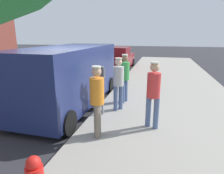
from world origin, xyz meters
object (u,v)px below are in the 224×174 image
(pedestrian_in_gray, at_px, (118,81))
(pedestrian_in_green, at_px, (125,75))
(parking_meter_far, at_px, (126,63))
(parking_meter_near, at_px, (102,82))
(pedestrian_in_red, at_px, (153,91))
(pedestrian_in_orange, at_px, (97,97))
(parked_van, at_px, (69,75))
(parked_sedan_ahead, at_px, (118,59))

(pedestrian_in_gray, distance_m, pedestrian_in_green, 0.80)
(parking_meter_far, distance_m, pedestrian_in_green, 2.75)
(parking_meter_near, xyz_separation_m, pedestrian_in_red, (1.52, -0.54, -0.02))
(pedestrian_in_orange, height_order, parked_van, parked_van)
(pedestrian_in_red, distance_m, pedestrian_in_green, 2.14)
(pedestrian_in_gray, height_order, pedestrian_in_red, pedestrian_in_red)
(pedestrian_in_orange, xyz_separation_m, parked_van, (-1.76, 2.17, 0.01))
(parking_meter_near, xyz_separation_m, pedestrian_in_gray, (0.38, 0.51, -0.05))
(parking_meter_far, bearing_deg, pedestrian_in_red, -71.54)
(pedestrian_in_orange, bearing_deg, parking_meter_near, 101.27)
(pedestrian_in_red, xyz_separation_m, parked_sedan_ahead, (-3.04, 9.84, -0.42))
(parking_meter_far, relative_size, pedestrian_in_gray, 0.89)
(parking_meter_far, height_order, pedestrian_in_orange, pedestrian_in_orange)
(pedestrian_in_green, relative_size, parked_sedan_ahead, 0.39)
(pedestrian_in_gray, height_order, parked_van, parked_van)
(parking_meter_near, relative_size, pedestrian_in_orange, 0.88)
(pedestrian_in_gray, height_order, pedestrian_in_orange, pedestrian_in_orange)
(parking_meter_far, height_order, pedestrian_in_gray, pedestrian_in_gray)
(pedestrian_in_orange, distance_m, pedestrian_in_green, 2.62)
(parking_meter_far, relative_size, pedestrian_in_orange, 0.88)
(pedestrian_in_orange, bearing_deg, parked_sedan_ahead, 99.48)
(parked_sedan_ahead, bearing_deg, pedestrian_in_red, -72.86)
(parking_meter_near, height_order, pedestrian_in_green, pedestrian_in_green)
(pedestrian_in_red, bearing_deg, parking_meter_far, 108.46)
(parked_sedan_ahead, bearing_deg, parking_meter_near, -80.77)
(parking_meter_near, bearing_deg, parking_meter_far, 90.00)
(pedestrian_in_gray, bearing_deg, parked_sedan_ahead, 102.17)
(parking_meter_near, xyz_separation_m, parking_meter_far, (0.00, 4.03, 0.00))
(pedestrian_in_red, distance_m, parked_van, 3.34)
(pedestrian_in_gray, relative_size, pedestrian_in_orange, 0.99)
(parking_meter_near, relative_size, pedestrian_in_gray, 0.89)
(pedestrian_in_orange, distance_m, parked_sedan_ahead, 10.76)
(parking_meter_far, height_order, parked_sedan_ahead, parking_meter_far)
(parking_meter_near, distance_m, pedestrian_in_orange, 1.33)
(parked_sedan_ahead, bearing_deg, pedestrian_in_orange, -80.52)
(pedestrian_in_orange, relative_size, parked_sedan_ahead, 0.39)
(parked_sedan_ahead, bearing_deg, pedestrian_in_gray, -77.83)
(pedestrian_in_red, relative_size, pedestrian_in_green, 1.01)
(parking_meter_near, height_order, pedestrian_in_orange, pedestrian_in_orange)
(parked_van, bearing_deg, pedestrian_in_red, -25.01)
(parking_meter_far, distance_m, pedestrian_in_orange, 5.33)
(parking_meter_near, bearing_deg, pedestrian_in_gray, 52.93)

